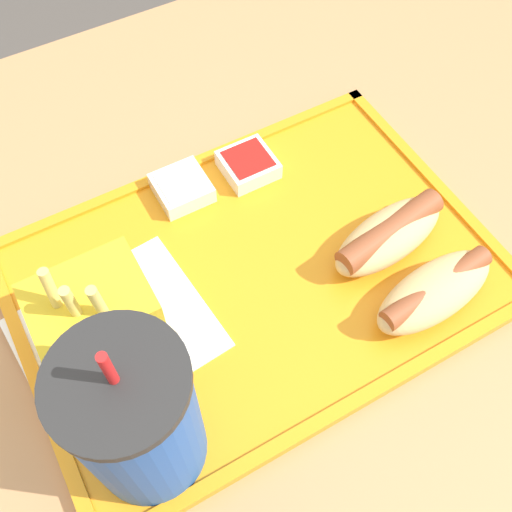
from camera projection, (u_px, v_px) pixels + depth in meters
ground_plane at (245, 477)px, 1.22m from camera, size 8.00×8.00×0.00m
dining_table at (241, 421)px, 0.90m from camera, size 1.44×0.90×0.77m
food_tray at (256, 275)px, 0.58m from camera, size 0.45×0.32×0.01m
paper_napkin at (115, 333)px, 0.54m from camera, size 0.18×0.16×0.00m
soda_cup at (136, 419)px, 0.42m from camera, size 0.09×0.09×0.19m
hot_dog_far at (435, 291)px, 0.55m from camera, size 0.14×0.07×0.04m
hot_dog_near at (389, 235)px, 0.58m from camera, size 0.14×0.07×0.04m
fries_carton at (96, 317)px, 0.51m from camera, size 0.10×0.08×0.12m
sauce_cup_mayo at (182, 187)px, 0.62m from camera, size 0.05×0.05×0.02m
sauce_cup_ketchup at (248, 164)px, 0.64m from camera, size 0.05×0.05×0.02m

